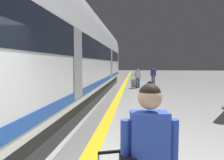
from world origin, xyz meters
name	(u,v)px	position (x,y,z in m)	size (l,w,h in m)	color
safety_line_strip	(118,98)	(-0.58, 10.00, 0.00)	(0.36, 80.00, 0.01)	yellow
tactile_edge_band	(111,98)	(-0.94, 10.00, 0.00)	(0.69, 80.00, 0.01)	slate
high_speed_train	(71,51)	(-2.76, 8.46, 2.50)	(2.94, 27.48, 4.97)	#38383D
passenger_near	(138,76)	(0.60, 15.23, 0.94)	(0.48, 0.29, 1.62)	#383842
suitcase_near	(134,83)	(0.28, 15.08, 0.37)	(0.41, 0.29, 1.07)	#9E9EA3
passenger_mid	(153,74)	(2.03, 17.99, 0.95)	(0.49, 0.36, 1.61)	#383842
duffel_bag_mid	(150,83)	(1.71, 17.78, 0.15)	(0.44, 0.26, 0.36)	navy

